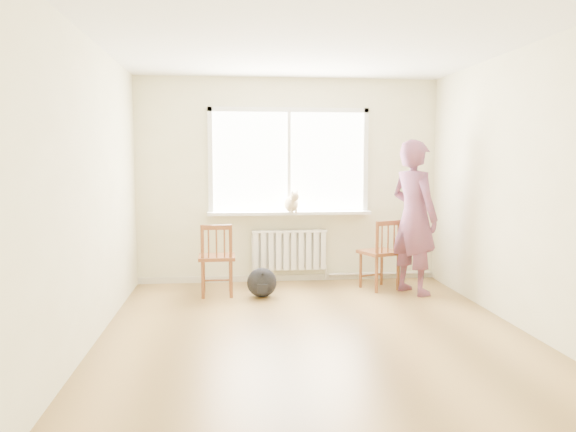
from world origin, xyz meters
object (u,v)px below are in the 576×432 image
object	(u,v)px
backpack	(262,282)
chair_right	(382,254)
cat	(292,203)
chair_left	(217,260)
person	(414,217)

from	to	relation	value
backpack	chair_right	bearing A→B (deg)	8.66
cat	backpack	distance (m)	1.21
chair_left	chair_right	size ratio (longest dim) A/B	0.99
chair_left	person	xyz separation A→B (m)	(2.38, -0.10, 0.49)
chair_left	backpack	distance (m)	0.60
person	cat	distance (m)	1.58
backpack	chair_left	bearing A→B (deg)	167.92
chair_right	person	distance (m)	0.63
chair_right	person	bearing A→B (deg)	124.85
chair_left	cat	bearing A→B (deg)	-150.35
chair_left	chair_right	world-z (taller)	chair_right
chair_left	cat	size ratio (longest dim) A/B	2.06
person	backpack	distance (m)	2.00
cat	chair_right	bearing A→B (deg)	-35.63
backpack	person	bearing A→B (deg)	0.48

